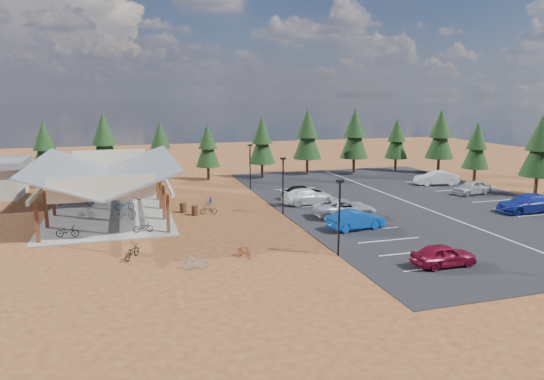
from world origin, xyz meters
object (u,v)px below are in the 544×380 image
Objects in this scene: bike_2 at (97,200)px; bike_4 at (143,227)px; bike_16 at (208,210)px; car_4 at (302,192)px; car_9 at (436,178)px; bike_6 at (125,205)px; lamp_post_0 at (339,212)px; bike_14 at (211,200)px; lamp_post_1 at (283,182)px; bike_3 at (81,197)px; car_7 at (528,203)px; car_8 at (472,187)px; bike_1 at (85,213)px; bike_5 at (126,212)px; car_1 at (356,220)px; lamp_post_2 at (250,164)px; bike_7 at (141,193)px; bike_13 at (195,262)px; bike_11 at (244,251)px; bike_pavilion at (107,171)px; car_0 at (444,255)px; car_3 at (308,196)px; car_2 at (345,208)px; trash_bin_0 at (183,208)px; bike_0 at (67,231)px; bike_12 at (132,252)px.

bike_4 is (3.93, -11.04, -0.10)m from bike_2.
bike_16 is 0.37× the size of car_4.
car_9 is (34.12, 11.17, 0.37)m from bike_4.
lamp_post_0 is at bearing -145.18° from bike_6.
bike_2 is 1.12× the size of bike_14.
bike_3 is at bearing 151.11° from lamp_post_1.
car_8 is at bearing 179.41° from car_7.
bike_5 reaches higher than bike_1.
lamp_post_2 is at bearing 5.23° from car_1.
car_4 is at bearing -96.98° from bike_7.
car_4 is (13.42, 17.55, 0.29)m from bike_13.
lamp_post_1 is 12.50m from bike_11.
bike_pavilion is 4.15× the size of car_1.
bike_7 is at bearing 32.91° from car_0.
bike_2 is 1.24× the size of bike_13.
car_1 is at bearing 178.86° from car_4.
lamp_post_2 is 24.18m from car_8.
car_2 is at bearing -173.14° from car_3.
lamp_post_1 is at bearing -20.23° from trash_bin_0.
lamp_post_0 is at bearing -141.21° from bike_7.
bike_pavilion is 11.60× the size of bike_0.
bike_13 is (4.15, -17.31, -0.09)m from bike_6.
bike_7 reaches higher than bike_0.
bike_12 is 0.45× the size of car_0.
trash_bin_0 is (-8.54, 3.15, -2.53)m from lamp_post_1.
car_0 is (14.90, -3.93, 0.28)m from bike_13.
bike_5 reaches higher than bike_16.
bike_3 is 34.55m from car_0.
bike_pavilion is 10.95× the size of bike_5.
bike_13 is 19.85m from car_3.
car_3 reaches higher than car_4.
bike_pavilion is at bearing 161.57° from lamp_post_1.
lamp_post_2 is at bearing 25.02° from bike_pavilion.
car_9 is at bearing -126.53° from bike_12.
car_0 is 18.98m from car_3.
car_1 is at bearing 59.82° from bike_16.
lamp_post_1 reaches higher than bike_0.
car_3 reaches higher than bike_12.
bike_7 is at bearing -12.79° from bike_0.
bike_6 is 14.18m from bike_12.
bike_6 is 0.30× the size of car_7.
bike_12 is 20.51m from car_3.
lamp_post_2 is at bearing 61.39° from bike_14.
car_0 reaches higher than trash_bin_0.
bike_6 is at bearing -117.93° from bike_3.
car_7 reaches higher than bike_1.
bike_pavilion is at bearing 33.28° from bike_5.
lamp_post_1 is 1.10× the size of car_1.
bike_2 is 1.12× the size of bike_6.
trash_bin_0 is at bearing -69.86° from bike_5.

